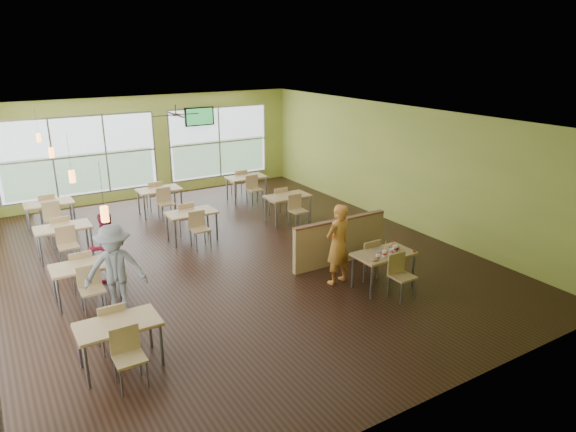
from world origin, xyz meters
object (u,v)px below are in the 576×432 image
object	(u,v)px
main_table	(384,258)
half_wall_divider	(340,241)
food_basket	(394,247)
man_plaid	(338,244)

from	to	relation	value
main_table	half_wall_divider	size ratio (longest dim) A/B	0.63
main_table	half_wall_divider	bearing A→B (deg)	90.00
main_table	food_basket	world-z (taller)	main_table
main_table	food_basket	bearing A→B (deg)	10.89
man_plaid	food_basket	world-z (taller)	man_plaid
man_plaid	main_table	bearing A→B (deg)	124.16
man_plaid	food_basket	bearing A→B (deg)	137.80
half_wall_divider	food_basket	xyz separation A→B (m)	(0.32, -1.39, 0.26)
half_wall_divider	food_basket	world-z (taller)	half_wall_divider
half_wall_divider	man_plaid	xyz separation A→B (m)	(-0.66, -0.79, 0.32)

